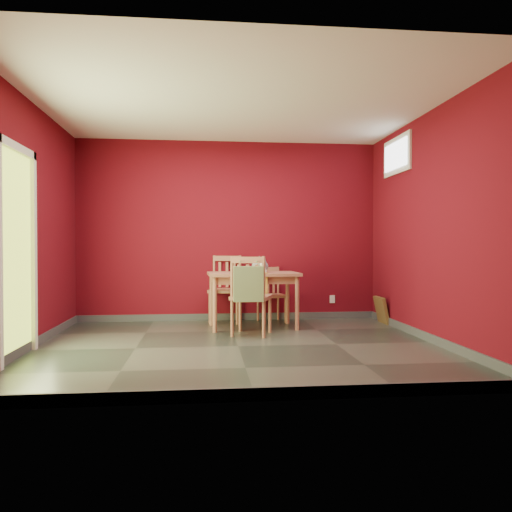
{
  "coord_description": "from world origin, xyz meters",
  "views": [
    {
      "loc": [
        -0.38,
        -5.54,
        1.12
      ],
      "look_at": [
        0.25,
        0.45,
        1.0
      ],
      "focal_mm": 35.0,
      "sensor_mm": 36.0,
      "label": 1
    }
  ],
  "objects": [
    {
      "name": "chair_near",
      "position": [
        0.2,
        0.66,
        0.51
      ],
      "size": [
        0.59,
        0.59,
        1.0
      ],
      "color": "#A9684F",
      "rests_on": "ground"
    },
    {
      "name": "window",
      "position": [
        2.23,
        1.0,
        2.35
      ],
      "size": [
        0.05,
        0.9,
        0.5
      ],
      "color": "white",
      "rests_on": "room_shell"
    },
    {
      "name": "chair_far_right",
      "position": [
        0.61,
        1.79,
        0.41
      ],
      "size": [
        0.44,
        0.44,
        0.81
      ],
      "color": "#A9684F",
      "rests_on": "ground"
    },
    {
      "name": "dining_table",
      "position": [
        0.29,
        1.23,
        0.67
      ],
      "size": [
        1.25,
        0.77,
        0.76
      ],
      "color": "#A9684F",
      "rests_on": "ground"
    },
    {
      "name": "room_shell",
      "position": [
        0.0,
        0.0,
        0.05
      ],
      "size": [
        4.5,
        4.5,
        4.5
      ],
      "color": "#5A0913",
      "rests_on": "ground"
    },
    {
      "name": "cat",
      "position": [
        0.39,
        1.25,
        0.88
      ],
      "size": [
        0.35,
        0.52,
        0.24
      ],
      "primitive_type": null,
      "rotation": [
        0.0,
        0.0,
        -0.23
      ],
      "color": "slate",
      "rests_on": "table_runner"
    },
    {
      "name": "tote_bag",
      "position": [
        0.16,
        0.44,
        0.66
      ],
      "size": [
        0.36,
        0.21,
        0.49
      ],
      "color": "#738655",
      "rests_on": "chair_near"
    },
    {
      "name": "outlet_plate",
      "position": [
        1.6,
        1.99,
        0.3
      ],
      "size": [
        0.08,
        0.02,
        0.12
      ],
      "primitive_type": "cube",
      "color": "silver",
      "rests_on": "room_shell"
    },
    {
      "name": "ground",
      "position": [
        0.0,
        0.0,
        0.0
      ],
      "size": [
        4.5,
        4.5,
        0.0
      ],
      "primitive_type": "plane",
      "color": "#2D342D",
      "rests_on": "ground"
    },
    {
      "name": "picture_frame",
      "position": [
        2.19,
        1.45,
        0.19
      ],
      "size": [
        0.13,
        0.38,
        0.39
      ],
      "color": "brown",
      "rests_on": "ground"
    },
    {
      "name": "chair_far_left",
      "position": [
        -0.06,
        1.82,
        0.5
      ],
      "size": [
        0.53,
        0.53,
        0.98
      ],
      "color": "#A9684F",
      "rests_on": "ground"
    },
    {
      "name": "doorway",
      "position": [
        -2.23,
        -0.4,
        1.12
      ],
      "size": [
        0.06,
        1.01,
        2.13
      ],
      "color": "#B7D838",
      "rests_on": "ground"
    },
    {
      "name": "table_runner",
      "position": [
        0.29,
        1.12,
        0.71
      ],
      "size": [
        0.35,
        0.67,
        0.33
      ],
      "color": "#B8832F",
      "rests_on": "dining_table"
    }
  ]
}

